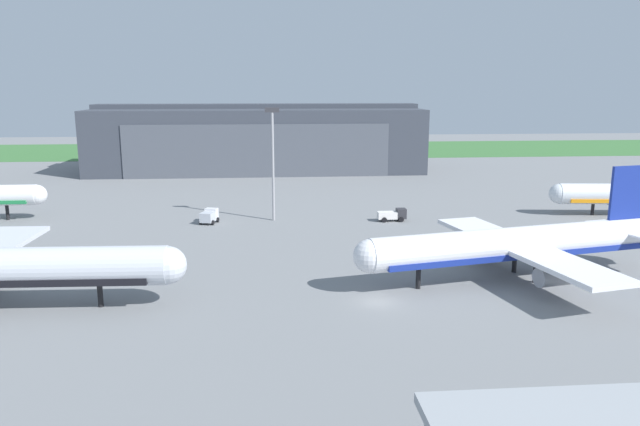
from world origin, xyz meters
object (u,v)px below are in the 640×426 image
at_px(maintenance_hangar, 258,138).
at_px(pushback_tractor, 209,216).
at_px(apron_light_mast, 273,155).
at_px(airliner_near_left, 515,245).
at_px(stair_truck, 393,215).

distance_m(maintenance_hangar, pushback_tractor, 67.67).
distance_m(pushback_tractor, apron_light_mast, 14.75).
bearing_deg(maintenance_hangar, apron_light_mast, -86.84).
height_order(airliner_near_left, stair_truck, airliner_near_left).
bearing_deg(airliner_near_left, stair_truck, 104.32).
relative_size(maintenance_hangar, airliner_near_left, 2.20).
relative_size(stair_truck, apron_light_mast, 0.25).
bearing_deg(airliner_near_left, pushback_tractor, 140.08).
relative_size(airliner_near_left, stair_truck, 8.16).
bearing_deg(pushback_tractor, airliner_near_left, -39.92).
distance_m(stair_truck, apron_light_mast, 22.72).
relative_size(maintenance_hangar, stair_truck, 17.95).
relative_size(maintenance_hangar, apron_light_mast, 4.56).
distance_m(maintenance_hangar, stair_truck, 72.29).
height_order(airliner_near_left, apron_light_mast, apron_light_mast).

